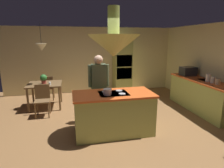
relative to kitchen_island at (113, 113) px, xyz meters
The scene contains 19 objects.
ground 0.51m from the kitchen_island, 90.00° to the left, with size 8.16×8.16×0.00m, color olive.
wall_back 3.74m from the kitchen_island, 90.00° to the left, with size 6.80×0.10×2.55m, color beige.
wall_right 3.40m from the kitchen_island, 10.46° to the left, with size 0.10×7.20×2.55m, color beige.
kitchen_island is the anchor object (origin of this frame).
counter_run_right 2.95m from the kitchen_island, 15.72° to the left, with size 0.73×2.41×0.94m.
oven_tower 3.47m from the kitchen_island, 71.26° to the left, with size 0.66×0.62×2.06m.
dining_table 2.71m from the kitchen_island, 128.99° to the left, with size 1.01×0.93×0.76m.
person_at_island 0.91m from the kitchen_island, 106.92° to the left, with size 0.53×0.23×1.71m.
range_hood 1.52m from the kitchen_island, 90.00° to the left, with size 1.10×1.10×1.00m.
pendant_light_over_table 3.04m from the kitchen_island, 128.99° to the left, with size 0.32×0.32×0.82m.
chair_facing_island 2.21m from the kitchen_island, 140.23° to the left, with size 0.40×0.40×0.87m.
chair_by_back_wall 3.26m from the kitchen_island, 121.40° to the left, with size 0.40×0.40×0.87m.
potted_plant_on_table 2.69m from the kitchen_island, 130.13° to the left, with size 0.20×0.20×0.30m.
cup_on_table 2.43m from the kitchen_island, 129.19° to the left, with size 0.07×0.07×0.09m, color white.
canister_flour 2.90m from the kitchen_island, ahead, with size 0.12×0.12×0.15m, color #E0B78C.
canister_sugar 2.92m from the kitchen_island, ahead, with size 0.11×0.11×0.17m, color silver.
canister_tea 2.95m from the kitchen_island, 11.31° to the left, with size 0.14×0.14×0.21m, color silver.
microwave_on_counter 3.27m from the kitchen_island, 28.01° to the left, with size 0.46×0.36×0.28m, color #232326.
cooking_pot_on_cooktop 0.58m from the kitchen_island, 140.91° to the right, with size 0.18×0.18×0.12m, color #B2B2B7.
Camera 1 is at (-0.90, -4.10, 2.10)m, focal length 30.39 mm.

